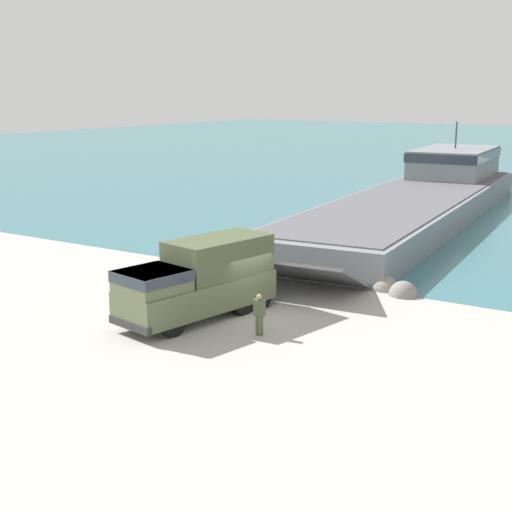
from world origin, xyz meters
TOP-DOWN VIEW (x-y plane):
  - ground_plane at (0.00, 0.00)m, footprint 240.00×240.00m
  - landing_craft at (-2.41, 29.26)m, footprint 11.75×44.29m
  - military_truck at (-1.33, -1.72)m, footprint 3.84×7.65m
  - soldier_on_ramp at (2.04, -2.31)m, footprint 0.48×0.32m
  - mooring_bollard at (-7.04, 4.91)m, footprint 0.34×0.34m
  - shoreline_rock_a at (4.80, 6.15)m, footprint 1.40×1.40m
  - shoreline_rock_b at (3.66, 6.69)m, footprint 1.37×1.37m

SIDE VIEW (x-z plane):
  - ground_plane at x=0.00m, z-range 0.00..0.00m
  - shoreline_rock_a at x=4.80m, z-range -0.70..0.70m
  - shoreline_rock_b at x=3.66m, z-range -0.68..0.68m
  - mooring_bollard at x=-7.04m, z-range 0.03..0.81m
  - soldier_on_ramp at x=2.04m, z-range 0.13..1.84m
  - landing_craft at x=-2.41m, z-range -1.85..4.95m
  - military_truck at x=-1.33m, z-range 0.03..3.34m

